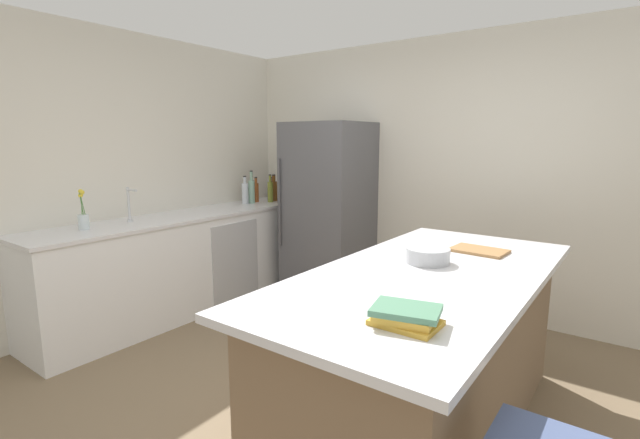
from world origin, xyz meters
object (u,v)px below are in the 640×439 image
(flower_vase, at_px, (83,217))
(soda_bottle, at_px, (245,192))
(vinegar_bottle, at_px, (256,192))
(cookbook_stack, at_px, (406,316))
(refrigerator, at_px, (328,210))
(whiskey_bottle, at_px, (274,190))
(sink_faucet, at_px, (130,204))
(olive_oil_bottle, at_px, (270,191))
(syrup_bottle, at_px, (273,190))
(kitchen_island, at_px, (425,351))
(cutting_board, at_px, (479,250))
(gin_bottle, at_px, (252,191))
(mixing_bowl, at_px, (428,255))

(flower_vase, bearing_deg, soda_bottle, 90.61)
(vinegar_bottle, xyz_separation_m, cookbook_stack, (2.91, -2.18, -0.08))
(refrigerator, height_order, whiskey_bottle, refrigerator)
(refrigerator, height_order, vinegar_bottle, refrigerator)
(sink_faucet, bearing_deg, olive_oil_bottle, 85.98)
(sink_faucet, distance_m, syrup_bottle, 1.86)
(kitchen_island, distance_m, cookbook_stack, 0.91)
(sink_faucet, distance_m, whiskey_bottle, 1.76)
(syrup_bottle, xyz_separation_m, whiskey_bottle, (0.10, -0.10, 0.02))
(syrup_bottle, height_order, vinegar_bottle, vinegar_bottle)
(kitchen_island, height_order, vinegar_bottle, vinegar_bottle)
(whiskey_bottle, distance_m, cutting_board, 2.88)
(flower_vase, distance_m, olive_oil_bottle, 2.07)
(flower_vase, xyz_separation_m, cutting_board, (2.75, 1.13, -0.09))
(sink_faucet, height_order, gin_bottle, gin_bottle)
(syrup_bottle, height_order, olive_oil_bottle, olive_oil_bottle)
(flower_vase, relative_size, soda_bottle, 1.03)
(gin_bottle, bearing_deg, mixing_bowl, -24.47)
(olive_oil_bottle, height_order, soda_bottle, olive_oil_bottle)
(mixing_bowl, bearing_deg, cutting_board, 69.80)
(whiskey_bottle, bearing_deg, sink_faucet, -92.73)
(gin_bottle, bearing_deg, cutting_board, -15.07)
(cookbook_stack, bearing_deg, cutting_board, 95.44)
(sink_faucet, distance_m, mixing_bowl, 2.62)
(vinegar_bottle, bearing_deg, cutting_board, -16.90)
(kitchen_island, bearing_deg, whiskey_bottle, 147.77)
(soda_bottle, bearing_deg, olive_oil_bottle, 66.28)
(vinegar_bottle, bearing_deg, refrigerator, 7.91)
(gin_bottle, relative_size, mixing_bowl, 1.45)
(refrigerator, bearing_deg, cookbook_stack, -49.20)
(cutting_board, bearing_deg, cookbook_stack, -84.56)
(cookbook_stack, bearing_deg, gin_bottle, 144.28)
(syrup_bottle, xyz_separation_m, cookbook_stack, (2.91, -2.46, -0.07))
(syrup_bottle, relative_size, whiskey_bottle, 0.88)
(refrigerator, xyz_separation_m, sink_faucet, (-0.90, -1.70, 0.19))
(flower_vase, height_order, gin_bottle, gin_bottle)
(soda_bottle, height_order, cookbook_stack, soda_bottle)
(kitchen_island, distance_m, olive_oil_bottle, 3.05)
(soda_bottle, xyz_separation_m, cutting_board, (2.77, -0.66, -0.12))
(refrigerator, distance_m, olive_oil_bottle, 0.80)
(flower_vase, bearing_deg, cutting_board, 22.35)
(olive_oil_bottle, xyz_separation_m, vinegar_bottle, (-0.14, -0.09, -0.01))
(olive_oil_bottle, height_order, mixing_bowl, olive_oil_bottle)
(whiskey_bottle, bearing_deg, gin_bottle, -103.74)
(refrigerator, relative_size, gin_bottle, 4.98)
(cutting_board, bearing_deg, gin_bottle, 164.93)
(gin_bottle, relative_size, cookbook_stack, 1.26)
(kitchen_island, distance_m, sink_faucet, 2.75)
(cutting_board, bearing_deg, sink_faucet, -165.32)
(soda_bottle, height_order, mixing_bowl, soda_bottle)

